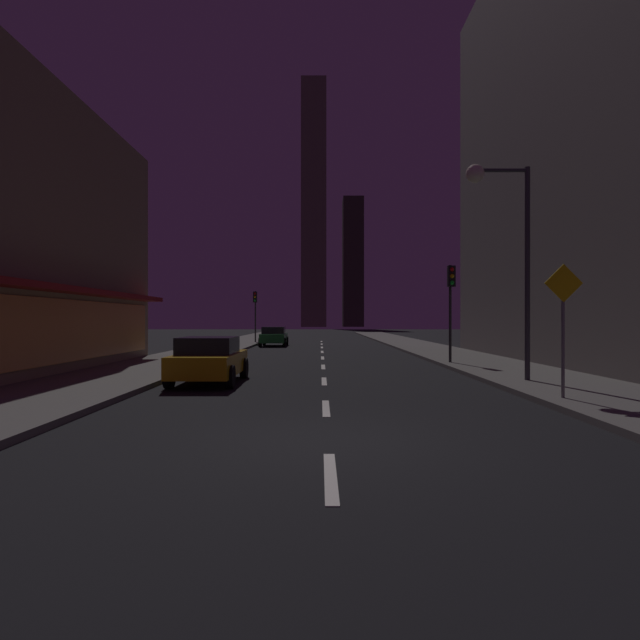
{
  "coord_description": "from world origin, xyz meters",
  "views": [
    {
      "loc": [
        -0.13,
        -8.77,
        1.99
      ],
      "look_at": [
        0.0,
        25.64,
        1.96
      ],
      "focal_mm": 30.04,
      "sensor_mm": 36.0,
      "label": 1
    }
  ],
  "objects_px": {
    "fire_hydrant_far_left": "(210,348)",
    "traffic_light_far_left": "(253,305)",
    "street_lamp_right": "(498,219)",
    "car_parked_near": "(207,360)",
    "pedestrian_crossing_sign": "(561,319)",
    "car_parked_far": "(272,336)",
    "traffic_light_near_right": "(449,292)"
  },
  "relations": [
    {
      "from": "fire_hydrant_far_left",
      "to": "car_parked_far",
      "type": "bearing_deg",
      "value": 78.76
    },
    {
      "from": "fire_hydrant_far_left",
      "to": "pedestrian_crossing_sign",
      "type": "distance_m",
      "value": 19.77
    },
    {
      "from": "fire_hydrant_far_left",
      "to": "street_lamp_right",
      "type": "bearing_deg",
      "value": -47.43
    },
    {
      "from": "street_lamp_right",
      "to": "fire_hydrant_far_left",
      "type": "bearing_deg",
      "value": 132.57
    },
    {
      "from": "car_parked_far",
      "to": "traffic_light_near_right",
      "type": "distance_m",
      "value": 19.6
    },
    {
      "from": "traffic_light_far_left",
      "to": "pedestrian_crossing_sign",
      "type": "height_order",
      "value": "traffic_light_far_left"
    },
    {
      "from": "car_parked_far",
      "to": "street_lamp_right",
      "type": "distance_m",
      "value": 25.85
    },
    {
      "from": "car_parked_far",
      "to": "car_parked_near",
      "type": "bearing_deg",
      "value": -90.0
    },
    {
      "from": "street_lamp_right",
      "to": "pedestrian_crossing_sign",
      "type": "bearing_deg",
      "value": -86.61
    },
    {
      "from": "car_parked_far",
      "to": "traffic_light_near_right",
      "type": "relative_size",
      "value": 1.01
    },
    {
      "from": "car_parked_near",
      "to": "traffic_light_near_right",
      "type": "xyz_separation_m",
      "value": [
        9.1,
        6.24,
        2.45
      ]
    },
    {
      "from": "car_parked_far",
      "to": "traffic_light_far_left",
      "type": "bearing_deg",
      "value": 115.16
    },
    {
      "from": "car_parked_far",
      "to": "pedestrian_crossing_sign",
      "type": "height_order",
      "value": "pedestrian_crossing_sign"
    },
    {
      "from": "car_parked_near",
      "to": "traffic_light_near_right",
      "type": "relative_size",
      "value": 1.01
    },
    {
      "from": "street_lamp_right",
      "to": "traffic_light_near_right",
      "type": "bearing_deg",
      "value": 88.97
    },
    {
      "from": "car_parked_far",
      "to": "street_lamp_right",
      "type": "xyz_separation_m",
      "value": [
        8.98,
        -23.85,
        4.33
      ]
    },
    {
      "from": "fire_hydrant_far_left",
      "to": "pedestrian_crossing_sign",
      "type": "xyz_separation_m",
      "value": [
        11.5,
        -16.0,
        1.56
      ]
    },
    {
      "from": "pedestrian_crossing_sign",
      "to": "street_lamp_right",
      "type": "bearing_deg",
      "value": 93.39
    },
    {
      "from": "fire_hydrant_far_left",
      "to": "traffic_light_far_left",
      "type": "distance_m",
      "value": 15.86
    },
    {
      "from": "fire_hydrant_far_left",
      "to": "traffic_light_far_left",
      "type": "xyz_separation_m",
      "value": [
        0.4,
        15.62,
        2.74
      ]
    },
    {
      "from": "car_parked_near",
      "to": "pedestrian_crossing_sign",
      "type": "bearing_deg",
      "value": -24.26
    },
    {
      "from": "traffic_light_far_left",
      "to": "traffic_light_near_right",
      "type": "bearing_deg",
      "value": -62.61
    },
    {
      "from": "car_parked_far",
      "to": "street_lamp_right",
      "type": "bearing_deg",
      "value": -69.37
    },
    {
      "from": "street_lamp_right",
      "to": "car_parked_far",
      "type": "bearing_deg",
      "value": 110.63
    },
    {
      "from": "car_parked_near",
      "to": "traffic_light_far_left",
      "type": "xyz_separation_m",
      "value": [
        -1.9,
        27.47,
        2.45
      ]
    },
    {
      "from": "car_parked_far",
      "to": "pedestrian_crossing_sign",
      "type": "distance_m",
      "value": 29.09
    },
    {
      "from": "pedestrian_crossing_sign",
      "to": "car_parked_near",
      "type": "bearing_deg",
      "value": 155.74
    },
    {
      "from": "car_parked_near",
      "to": "pedestrian_crossing_sign",
      "type": "distance_m",
      "value": 10.17
    },
    {
      "from": "car_parked_near",
      "to": "traffic_light_far_left",
      "type": "relative_size",
      "value": 1.01
    },
    {
      "from": "car_parked_near",
      "to": "fire_hydrant_far_left",
      "type": "distance_m",
      "value": 12.08
    },
    {
      "from": "traffic_light_near_right",
      "to": "traffic_light_far_left",
      "type": "relative_size",
      "value": 1.0
    },
    {
      "from": "car_parked_far",
      "to": "traffic_light_near_right",
      "type": "height_order",
      "value": "traffic_light_near_right"
    }
  ]
}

